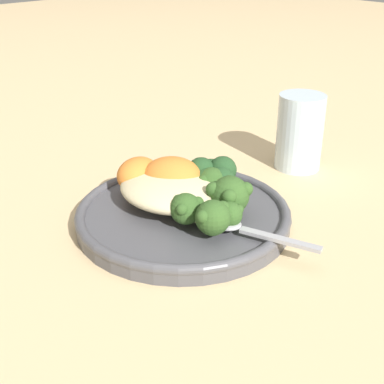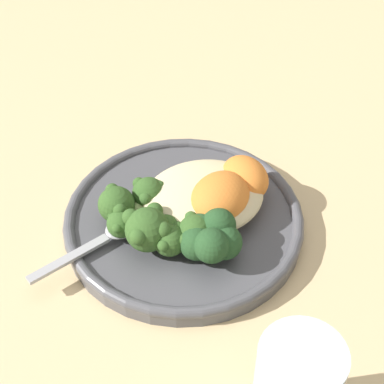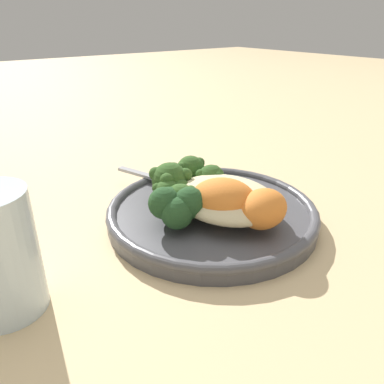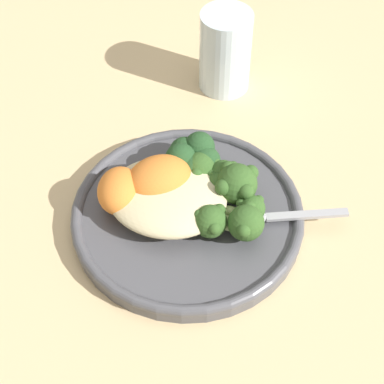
% 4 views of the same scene
% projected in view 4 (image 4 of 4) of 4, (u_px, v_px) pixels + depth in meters
% --- Properties ---
extents(ground_plane, '(4.00, 4.00, 0.00)m').
position_uv_depth(ground_plane, '(207.00, 215.00, 0.68)').
color(ground_plane, '#D6B784').
extents(plate, '(0.24, 0.24, 0.02)m').
position_uv_depth(plate, '(188.00, 215.00, 0.67)').
color(plate, '#4C4C51').
rests_on(plate, ground_plane).
extents(quinoa_mound, '(0.12, 0.10, 0.03)m').
position_uv_depth(quinoa_mound, '(167.00, 197.00, 0.65)').
color(quinoa_mound, beige).
rests_on(quinoa_mound, plate).
extents(broccoli_stalk_0, '(0.07, 0.05, 0.03)m').
position_uv_depth(broccoli_stalk_0, '(204.00, 218.00, 0.63)').
color(broccoli_stalk_0, '#ADC675').
rests_on(broccoli_stalk_0, plate).
extents(broccoli_stalk_1, '(0.11, 0.04, 0.03)m').
position_uv_depth(broccoli_stalk_1, '(221.00, 220.00, 0.64)').
color(broccoli_stalk_1, '#ADC675').
rests_on(broccoli_stalk_1, plate).
extents(broccoli_stalk_2, '(0.11, 0.05, 0.04)m').
position_uv_depth(broccoli_stalk_2, '(231.00, 220.00, 0.63)').
color(broccoli_stalk_2, '#ADC675').
rests_on(broccoli_stalk_2, plate).
extents(broccoli_stalk_3, '(0.10, 0.03, 0.03)m').
position_uv_depth(broccoli_stalk_3, '(234.00, 209.00, 0.65)').
color(broccoli_stalk_3, '#ADC675').
rests_on(broccoli_stalk_3, plate).
extents(broccoli_stalk_4, '(0.11, 0.08, 0.04)m').
position_uv_depth(broccoli_stalk_4, '(229.00, 186.00, 0.65)').
color(broccoli_stalk_4, '#ADC675').
rests_on(broccoli_stalk_4, plate).
extents(broccoli_stalk_5, '(0.07, 0.06, 0.03)m').
position_uv_depth(broccoli_stalk_5, '(207.00, 191.00, 0.66)').
color(broccoli_stalk_5, '#ADC675').
rests_on(broccoli_stalk_5, plate).
extents(broccoli_stalk_6, '(0.07, 0.07, 0.03)m').
position_uv_depth(broccoli_stalk_6, '(213.00, 181.00, 0.67)').
color(broccoli_stalk_6, '#ADC675').
rests_on(broccoli_stalk_6, plate).
extents(broccoli_stalk_7, '(0.04, 0.09, 0.03)m').
position_uv_depth(broccoli_stalk_7, '(196.00, 175.00, 0.67)').
color(broccoli_stalk_7, '#ADC675').
rests_on(broccoli_stalk_7, plate).
extents(sweet_potato_chunk_0, '(0.05, 0.06, 0.04)m').
position_uv_depth(sweet_potato_chunk_0, '(119.00, 191.00, 0.65)').
color(sweet_potato_chunk_0, orange).
rests_on(sweet_potato_chunk_0, plate).
extents(sweet_potato_chunk_1, '(0.09, 0.09, 0.05)m').
position_uv_depth(sweet_potato_chunk_1, '(160.00, 178.00, 0.66)').
color(sweet_potato_chunk_1, orange).
rests_on(sweet_potato_chunk_1, plate).
extents(kale_tuft, '(0.06, 0.06, 0.04)m').
position_uv_depth(kale_tuft, '(193.00, 157.00, 0.68)').
color(kale_tuft, '#234723').
rests_on(kale_tuft, plate).
extents(spoon, '(0.12, 0.06, 0.01)m').
position_uv_depth(spoon, '(261.00, 217.00, 0.65)').
color(spoon, '#A3A3A8').
rests_on(spoon, plate).
extents(water_glass, '(0.06, 0.06, 0.10)m').
position_uv_depth(water_glass, '(225.00, 51.00, 0.78)').
color(water_glass, silver).
rests_on(water_glass, ground_plane).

